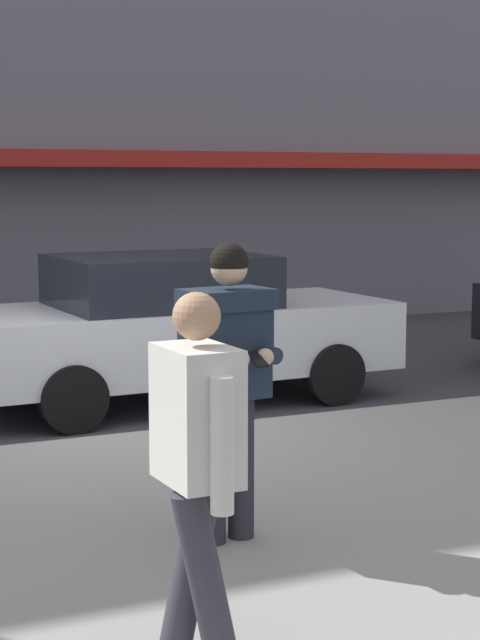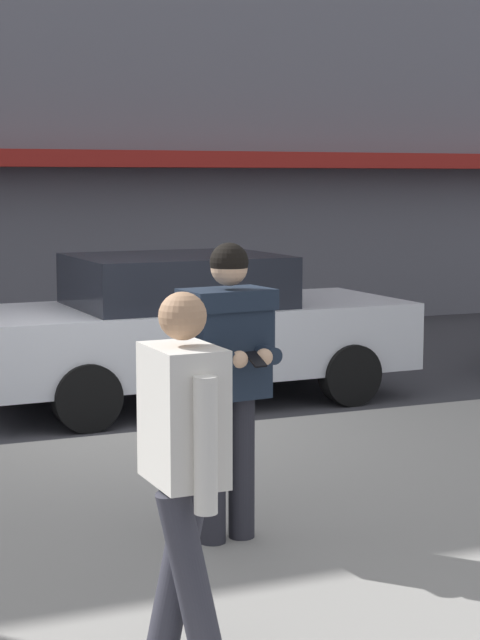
% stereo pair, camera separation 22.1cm
% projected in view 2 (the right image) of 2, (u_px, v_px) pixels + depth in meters
% --- Properties ---
extents(ground_plane, '(80.00, 80.00, 0.00)m').
position_uv_depth(ground_plane, '(116.00, 444.00, 9.40)').
color(ground_plane, '#333338').
extents(sidewalk, '(32.00, 5.30, 0.14)m').
position_uv_depth(sidewalk, '(379.00, 516.00, 7.17)').
color(sidewalk, gray).
rests_on(sidewalk, ground).
extents(curb_paint_line, '(28.00, 0.12, 0.01)m').
position_uv_depth(curb_paint_line, '(219.00, 432.00, 9.82)').
color(curb_paint_line, silver).
rests_on(curb_paint_line, ground).
extents(parked_sedan_mid, '(4.55, 2.03, 1.54)m').
position_uv_depth(parked_sedan_mid, '(189.00, 327.00, 11.09)').
color(parked_sedan_mid, silver).
rests_on(parked_sedan_mid, ground).
extents(man_texting_on_phone, '(0.65, 0.61, 1.81)m').
position_uv_depth(man_texting_on_phone, '(228.00, 359.00, 6.33)').
color(man_texting_on_phone, '#23232B').
rests_on(man_texting_on_phone, sidewalk).
extents(pedestrian_in_light_coat, '(0.34, 0.60, 1.70)m').
position_uv_depth(pedestrian_in_light_coat, '(184.00, 458.00, 4.65)').
color(pedestrian_in_light_coat, '#33333D').
rests_on(pedestrian_in_light_coat, sidewalk).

